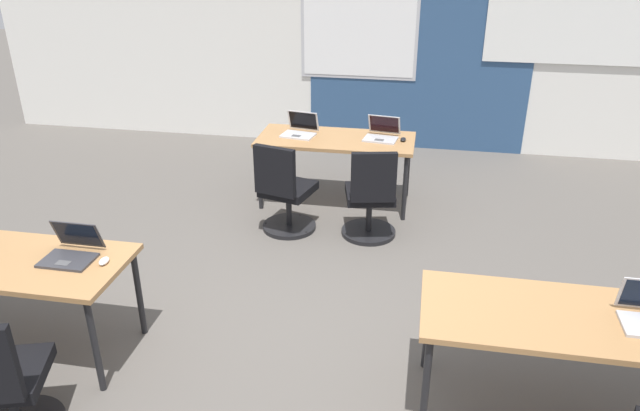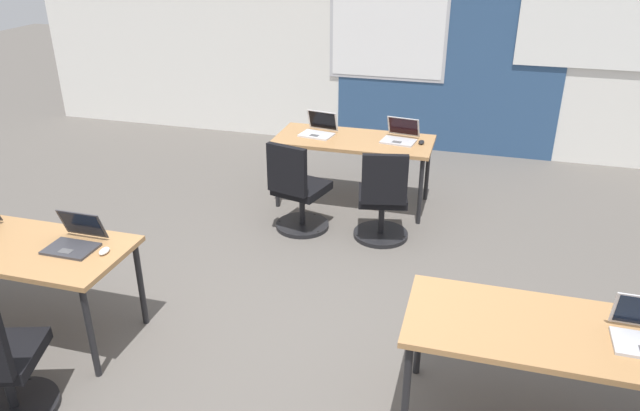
{
  "view_description": "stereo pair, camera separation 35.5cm",
  "coord_description": "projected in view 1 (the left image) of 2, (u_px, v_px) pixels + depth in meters",
  "views": [
    {
      "loc": [
        0.9,
        -3.57,
        2.71
      ],
      "look_at": [
        0.2,
        0.21,
        0.89
      ],
      "focal_mm": 33.63,
      "sensor_mm": 36.0,
      "label": 1
    },
    {
      "loc": [
        1.24,
        -3.49,
        2.71
      ],
      "look_at": [
        0.2,
        0.21,
        0.89
      ],
      "focal_mm": 33.63,
      "sensor_mm": 36.0,
      "label": 2
    }
  ],
  "objects": [
    {
      "name": "ground_plane",
      "position": [
        289.0,
        323.0,
        4.48
      ],
      "size": [
        24.0,
        24.0,
        0.0
      ],
      "color": "#56514C"
    },
    {
      "name": "back_wall_assembly",
      "position": [
        365.0,
        36.0,
        7.6
      ],
      "size": [
        10.0,
        0.27,
        2.8
      ],
      "color": "silver",
      "rests_on": "ground"
    },
    {
      "name": "desk_near_left",
      "position": [
        8.0,
        266.0,
        3.95
      ],
      "size": [
        1.6,
        0.7,
        0.72
      ],
      "color": "#A37547",
      "rests_on": "ground"
    },
    {
      "name": "desk_near_right",
      "position": [
        564.0,
        324.0,
        3.38
      ],
      "size": [
        1.6,
        0.7,
        0.72
      ],
      "color": "#A37547",
      "rests_on": "ground"
    },
    {
      "name": "desk_far_center",
      "position": [
        336.0,
        143.0,
        6.16
      ],
      "size": [
        1.6,
        0.7,
        0.72
      ],
      "color": "#A37547",
      "rests_on": "ground"
    },
    {
      "name": "laptop_far_right",
      "position": [
        382.0,
        134.0,
        6.09
      ],
      "size": [
        0.37,
        0.36,
        0.22
      ],
      "rotation": [
        0.0,
        0.0,
        -0.14
      ],
      "color": "#B7B7BC",
      "rests_on": "desk_far_center"
    },
    {
      "name": "mouse_far_right",
      "position": [
        403.0,
        139.0,
        6.04
      ],
      "size": [
        0.06,
        0.1,
        0.03
      ],
      "color": "black",
      "rests_on": "desk_far_center"
    },
    {
      "name": "chair_far_right",
      "position": [
        370.0,
        201.0,
        5.55
      ],
      "size": [
        0.52,
        0.58,
        0.92
      ],
      "rotation": [
        0.0,
        0.0,
        3.35
      ],
      "color": "black",
      "rests_on": "ground"
    },
    {
      "name": "laptop_near_left_inner",
      "position": [
        71.0,
        251.0,
        3.91
      ],
      "size": [
        0.33,
        0.31,
        0.23
      ],
      "rotation": [
        0.0,
        0.0,
        -0.01
      ],
      "color": "#333338",
      "rests_on": "desk_near_left"
    },
    {
      "name": "mouse_near_left_inner",
      "position": [
        104.0,
        261.0,
        3.86
      ],
      "size": [
        0.07,
        0.1,
        0.03
      ],
      "color": "silver",
      "rests_on": "desk_near_left"
    },
    {
      "name": "chair_near_left_inner",
      "position": [
        2.0,
        390.0,
        3.3
      ],
      "size": [
        0.55,
        0.6,
        0.92
      ],
      "rotation": [
        0.0,
        0.0,
        3.45
      ],
      "color": "black",
      "rests_on": "ground"
    },
    {
      "name": "laptop_far_left",
      "position": [
        300.0,
        130.0,
        6.21
      ],
      "size": [
        0.38,
        0.35,
        0.23
      ],
      "rotation": [
        0.0,
        0.0,
        -0.17
      ],
      "color": "silver",
      "rests_on": "desk_far_center"
    },
    {
      "name": "chair_far_left",
      "position": [
        285.0,
        196.0,
        5.66
      ],
      "size": [
        0.54,
        0.59,
        0.92
      ],
      "rotation": [
        0.0,
        0.0,
        2.88
      ],
      "color": "black",
      "rests_on": "ground"
    }
  ]
}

